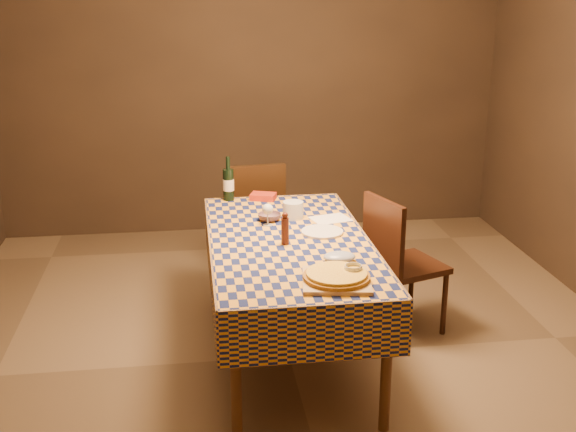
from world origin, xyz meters
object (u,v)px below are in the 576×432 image
(wine_bottle, at_px, (228,184))
(bowl, at_px, (269,217))
(chair_far, at_px, (255,213))
(dining_table, at_px, (289,252))
(pizza, at_px, (336,275))
(chair_right, at_px, (397,258))
(white_plate, at_px, (322,232))
(cutting_board, at_px, (336,280))

(wine_bottle, bearing_deg, bowl, -64.95)
(chair_far, bearing_deg, dining_table, -86.36)
(pizza, height_order, chair_far, chair_far)
(wine_bottle, height_order, chair_right, wine_bottle)
(pizza, relative_size, chair_far, 0.41)
(white_plate, bearing_deg, cutting_board, -95.00)
(cutting_board, bearing_deg, pizza, 0.00)
(cutting_board, distance_m, pizza, 0.03)
(cutting_board, height_order, wine_bottle, wine_bottle)
(chair_right, bearing_deg, white_plate, -163.64)
(dining_table, height_order, white_plate, white_plate)
(wine_bottle, distance_m, chair_right, 1.26)
(pizza, relative_size, white_plate, 1.52)
(dining_table, relative_size, pizza, 4.80)
(pizza, xyz_separation_m, bowl, (-0.22, 1.03, -0.01))
(cutting_board, bearing_deg, wine_bottle, 106.57)
(cutting_board, xyz_separation_m, chair_right, (0.59, 0.90, -0.26))
(dining_table, distance_m, chair_far, 1.32)
(wine_bottle, bearing_deg, pizza, -73.43)
(cutting_board, distance_m, white_plate, 0.75)
(pizza, bearing_deg, chair_right, 56.96)
(bowl, height_order, white_plate, bowl)
(cutting_board, relative_size, wine_bottle, 1.10)
(chair_right, bearing_deg, chair_far, 127.75)
(cutting_board, height_order, bowl, bowl)
(white_plate, relative_size, chair_far, 0.27)
(wine_bottle, xyz_separation_m, chair_right, (1.04, -0.62, -0.36))
(dining_table, xyz_separation_m, pizza, (0.15, -0.66, 0.11))
(white_plate, height_order, chair_right, chair_right)
(bowl, height_order, wine_bottle, wine_bottle)
(white_plate, relative_size, chair_right, 0.27)
(wine_bottle, xyz_separation_m, white_plate, (0.52, -0.77, -0.11))
(pizza, xyz_separation_m, white_plate, (0.07, 0.75, -0.03))
(bowl, bearing_deg, cutting_board, -77.77)
(chair_far, bearing_deg, wine_bottle, -116.66)
(white_plate, height_order, chair_far, chair_far)
(bowl, xyz_separation_m, chair_far, (-0.01, 0.93, -0.27))
(bowl, relative_size, wine_bottle, 0.47)
(pizza, distance_m, chair_right, 1.12)
(chair_far, bearing_deg, cutting_board, -83.27)
(bowl, bearing_deg, pizza, -77.77)
(cutting_board, relative_size, bowl, 2.33)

